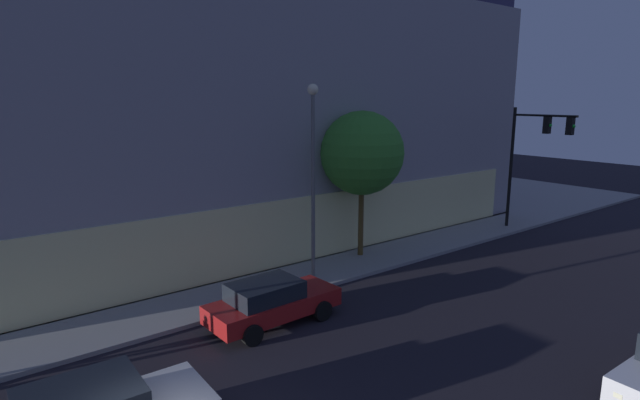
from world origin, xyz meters
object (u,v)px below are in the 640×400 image
Objects in this scene: modern_building at (180,97)px; street_lamp_sidewalk at (313,159)px; car_red at (271,301)px; sidewalk_tree at (362,153)px; traffic_light_far_corner at (533,145)px.

modern_building is 4.11× the size of street_lamp_sidewalk.
modern_building is 20.75m from car_red.
sidewalk_tree is (2.23, -15.48, -2.54)m from modern_building.
car_red is at bearing -145.51° from street_lamp_sidewalk.
sidewalk_tree is at bearing -81.80° from modern_building.
street_lamp_sidewalk is 3.72m from sidewalk_tree.
traffic_light_far_corner reaches higher than car_red.
sidewalk_tree is (-10.51, 2.39, 0.05)m from traffic_light_far_corner.
traffic_light_far_corner is at bearing -5.55° from street_lamp_sidewalk.
street_lamp_sidewalk is at bearing -164.08° from sidewalk_tree.
traffic_light_far_corner is 14.15m from street_lamp_sidewalk.
street_lamp_sidewalk is (-1.34, -16.50, -2.44)m from modern_building.
traffic_light_far_corner is at bearing -54.51° from modern_building.
traffic_light_far_corner is 0.87× the size of street_lamp_sidewalk.
street_lamp_sidewalk is at bearing 34.49° from car_red.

